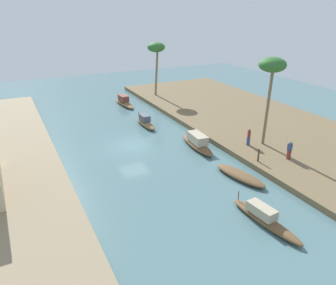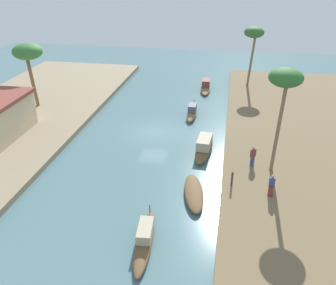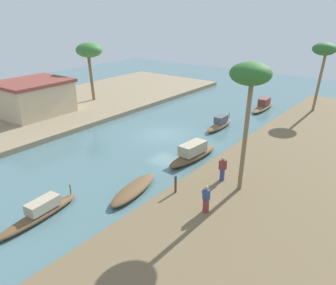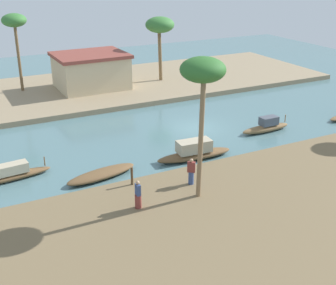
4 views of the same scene
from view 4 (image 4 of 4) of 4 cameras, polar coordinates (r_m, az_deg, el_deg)
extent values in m
plane|color=slate|center=(35.12, 3.55, 1.85)|extent=(69.59, 69.59, 0.00)
cube|color=brown|center=(25.21, 19.82, -7.70)|extent=(41.81, 14.55, 0.46)
cube|color=#937F60|center=(46.97, -5.07, 7.42)|extent=(41.81, 14.55, 0.46)
ellipsoid|color=brown|center=(29.65, 3.37, -1.61)|extent=(5.34, 1.60, 0.52)
cube|color=tan|center=(29.37, 3.33, -0.46)|extent=(2.34, 1.20, 0.78)
ellipsoid|color=brown|center=(27.39, -8.44, -3.99)|extent=(4.72, 2.06, 0.49)
ellipsoid|color=brown|center=(28.39, -19.80, -4.22)|extent=(5.36, 1.36, 0.44)
cube|color=tan|center=(28.24, -19.23, -3.13)|extent=(1.92, 0.95, 0.58)
cylinder|color=brown|center=(28.66, -15.43, -2.33)|extent=(0.07, 0.07, 0.63)
ellipsoid|color=brown|center=(35.04, 12.30, 1.77)|extent=(4.26, 0.94, 0.52)
cube|color=#4C515B|center=(35.00, 12.69, 2.72)|extent=(1.40, 0.79, 0.64)
cylinder|color=brown|center=(36.04, 14.68, 2.99)|extent=(0.07, 0.07, 0.60)
cylinder|color=brown|center=(23.09, -3.81, -7.46)|extent=(0.35, 0.35, 0.75)
cube|color=#33477A|center=(22.76, -3.85, -6.00)|extent=(0.22, 0.37, 0.59)
sphere|color=tan|center=(22.57, -3.88, -5.12)|extent=(0.20, 0.20, 0.20)
cylinder|color=#33477A|center=(25.38, 2.95, -4.50)|extent=(0.42, 0.42, 0.76)
cube|color=brown|center=(25.08, 2.98, -3.12)|extent=(0.50, 0.45, 0.60)
sphere|color=tan|center=(24.91, 3.00, -2.28)|extent=(0.21, 0.21, 0.21)
cylinder|color=#4C3823|center=(25.28, -4.61, -4.27)|extent=(0.14, 0.14, 1.06)
cylinder|color=#7F6647|center=(22.90, 4.18, 0.23)|extent=(0.26, 0.45, 6.46)
ellipsoid|color=#2D6628|center=(21.79, 4.46, 9.22)|extent=(2.25, 2.25, 1.24)
cylinder|color=brown|center=(47.09, -1.02, 10.99)|extent=(0.35, 0.68, 5.07)
ellipsoid|color=#387533|center=(46.58, -1.05, 14.74)|extent=(2.93, 2.93, 1.61)
cylinder|color=brown|center=(45.00, -18.43, 10.05)|extent=(0.27, 0.46, 6.18)
ellipsoid|color=#387533|center=(44.45, -19.00, 14.49)|extent=(2.25, 2.25, 1.24)
cube|color=beige|center=(44.90, -9.76, 8.79)|extent=(6.49, 5.42, 3.05)
cube|color=brown|center=(44.55, -9.90, 10.90)|extent=(6.88, 5.75, 0.32)
camera|label=1|loc=(39.29, -43.76, 16.02)|focal=36.11mm
camera|label=2|loc=(25.14, -60.81, 15.86)|focal=38.81mm
camera|label=3|loc=(12.31, -56.75, 4.76)|focal=37.03mm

